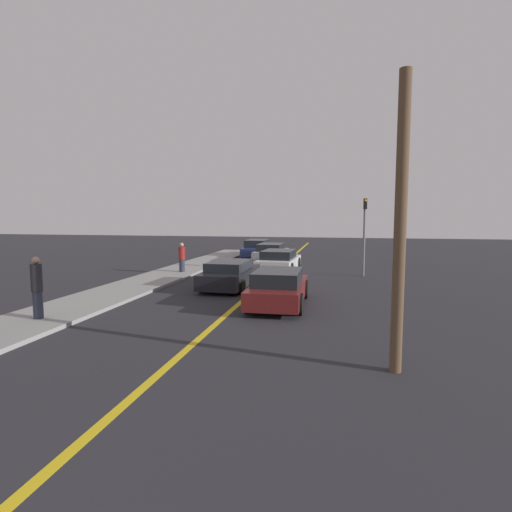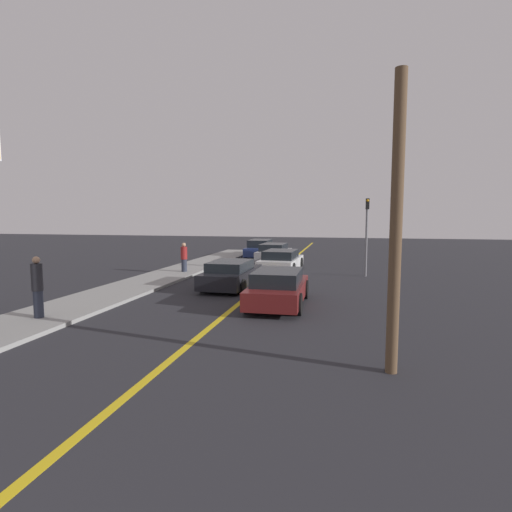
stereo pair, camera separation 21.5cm
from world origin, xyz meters
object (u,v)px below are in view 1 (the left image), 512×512
at_px(pedestrian_by_sign, 182,257).
at_px(traffic_light, 364,229).
at_px(car_parked_left_lot, 271,253).
at_px(utility_pole, 400,226).
at_px(car_far_distant, 279,261).
at_px(car_ahead_center, 230,274).
at_px(pedestrian_far_standing, 37,287).
at_px(car_oncoming_far, 257,249).
at_px(car_near_right_lane, 278,288).

bearing_deg(pedestrian_by_sign, traffic_light, 6.66).
distance_m(car_parked_left_lot, traffic_light, 7.85).
bearing_deg(car_parked_left_lot, traffic_light, -39.44).
xyz_separation_m(car_parked_left_lot, utility_pole, (5.63, -18.22, 2.35)).
xyz_separation_m(car_far_distant, traffic_light, (4.64, -1.00, 1.89)).
relative_size(car_ahead_center, pedestrian_far_standing, 2.35).
distance_m(car_ahead_center, traffic_light, 7.81).
bearing_deg(traffic_light, pedestrian_far_standing, -131.36).
relative_size(pedestrian_by_sign, utility_pole, 0.27).
bearing_deg(pedestrian_far_standing, traffic_light, 48.64).
xyz_separation_m(car_far_distant, pedestrian_far_standing, (-5.41, -12.42, 0.45)).
bearing_deg(pedestrian_by_sign, car_oncoming_far, 77.24).
relative_size(car_oncoming_far, utility_pole, 0.81).
xyz_separation_m(car_ahead_center, utility_pole, (5.86, -8.60, 2.39)).
height_order(car_parked_left_lot, car_oncoming_far, car_oncoming_far).
xyz_separation_m(car_near_right_lane, car_ahead_center, (-2.62, 3.07, -0.04)).
height_order(car_near_right_lane, utility_pole, utility_pole).
distance_m(car_near_right_lane, car_ahead_center, 4.03).
height_order(car_parked_left_lot, traffic_light, traffic_light).
xyz_separation_m(car_near_right_lane, utility_pole, (3.24, -5.53, 2.35)).
bearing_deg(traffic_light, car_parked_left_lot, 139.07).
bearing_deg(car_far_distant, car_oncoming_far, 112.73).
height_order(car_ahead_center, car_parked_left_lot, car_parked_left_lot).
xyz_separation_m(car_ahead_center, car_oncoming_far, (-1.47, 13.31, 0.06)).
height_order(car_far_distant, utility_pole, utility_pole).
bearing_deg(car_oncoming_far, car_ahead_center, -84.44).
bearing_deg(utility_pole, car_oncoming_far, 108.51).
distance_m(car_near_right_lane, car_far_distant, 8.79).
height_order(car_far_distant, car_parked_left_lot, car_parked_left_lot).
bearing_deg(car_parked_left_lot, car_ahead_center, -89.87).
bearing_deg(car_near_right_lane, pedestrian_by_sign, 132.98).
distance_m(car_far_distant, car_oncoming_far, 8.19).
relative_size(car_near_right_lane, car_oncoming_far, 0.89).
height_order(car_far_distant, pedestrian_far_standing, pedestrian_far_standing).
bearing_deg(car_far_distant, car_near_right_lane, -79.19).
bearing_deg(pedestrian_by_sign, pedestrian_far_standing, -92.03).
xyz_separation_m(car_near_right_lane, pedestrian_by_sign, (-6.31, 6.56, 0.29)).
bearing_deg(utility_pole, pedestrian_by_sign, 128.32).
bearing_deg(utility_pole, car_ahead_center, 124.29).
bearing_deg(car_ahead_center, pedestrian_by_sign, 137.86).
xyz_separation_m(car_parked_left_lot, pedestrian_by_sign, (-3.93, -6.13, 0.28)).
bearing_deg(car_ahead_center, pedestrian_far_standing, -119.61).
relative_size(traffic_light, utility_pole, 0.68).
relative_size(car_far_distant, car_oncoming_far, 0.95).
distance_m(car_oncoming_far, pedestrian_by_sign, 10.07).
bearing_deg(car_far_distant, car_parked_left_lot, 108.23).
height_order(car_ahead_center, car_oncoming_far, car_oncoming_far).
height_order(car_near_right_lane, car_oncoming_far, car_oncoming_far).
bearing_deg(car_parked_left_lot, car_far_distant, -72.80).
relative_size(pedestrian_far_standing, pedestrian_by_sign, 1.16).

